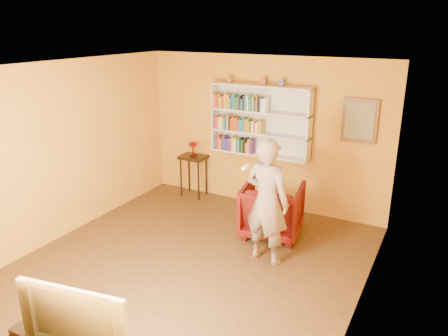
{
  "coord_description": "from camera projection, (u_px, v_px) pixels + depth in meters",
  "views": [
    {
      "loc": [
        2.94,
        -4.48,
        3.2
      ],
      "look_at": [
        0.14,
        0.75,
        1.23
      ],
      "focal_mm": 35.0,
      "sensor_mm": 36.0,
      "label": 1
    }
  ],
  "objects": [
    {
      "name": "framed_painting",
      "position": [
        360.0,
        121.0,
        6.84
      ],
      "size": [
        0.55,
        0.05,
        0.7
      ],
      "color": "brown",
      "rests_on": "room_shell"
    },
    {
      "name": "console_table",
      "position": [
        193.0,
        163.0,
        8.34
      ],
      "size": [
        0.49,
        0.38,
        0.81
      ],
      "color": "black",
      "rests_on": "ground"
    },
    {
      "name": "ornament_left",
      "position": [
        230.0,
        80.0,
        7.59
      ],
      "size": [
        0.08,
        0.08,
        0.1
      ],
      "primitive_type": "cube",
      "color": "#A2692E",
      "rests_on": "bookshelf"
    },
    {
      "name": "person",
      "position": [
        267.0,
        202.0,
        5.93
      ],
      "size": [
        0.71,
        0.52,
        1.79
      ],
      "primitive_type": "imported",
      "rotation": [
        0.0,
        0.0,
        3.0
      ],
      "color": "#7A6559",
      "rests_on": "ground"
    },
    {
      "name": "television",
      "position": [
        81.0,
        312.0,
        3.78
      ],
      "size": [
        1.06,
        0.3,
        0.6
      ],
      "primitive_type": "imported",
      "rotation": [
        0.0,
        0.0,
        0.16
      ],
      "color": "black",
      "rests_on": "tv_cabinet"
    },
    {
      "name": "bookshelf",
      "position": [
        262.0,
        121.0,
        7.59
      ],
      "size": [
        1.8,
        0.29,
        1.23
      ],
      "color": "silver",
      "rests_on": "room_shell"
    },
    {
      "name": "books_row_middle",
      "position": [
        238.0,
        124.0,
        7.7
      ],
      "size": [
        0.93,
        0.19,
        0.27
      ],
      "color": "#4F256F",
      "rests_on": "bookshelf"
    },
    {
      "name": "armchair",
      "position": [
        272.0,
        210.0,
        6.85
      ],
      "size": [
        1.04,
        1.07,
        0.84
      ],
      "primitive_type": "imported",
      "rotation": [
        0.0,
        0.0,
        3.31
      ],
      "color": "#430405",
      "rests_on": "ground"
    },
    {
      "name": "ruby_lustre",
      "position": [
        193.0,
        146.0,
        8.23
      ],
      "size": [
        0.17,
        0.17,
        0.27
      ],
      "color": "maroon",
      "rests_on": "console_table"
    },
    {
      "name": "ornament_right",
      "position": [
        282.0,
        83.0,
        7.16
      ],
      "size": [
        0.08,
        0.08,
        0.11
      ],
      "primitive_type": "cube",
      "color": "#4C5B7F",
      "rests_on": "bookshelf"
    },
    {
      "name": "ornament_centre",
      "position": [
        264.0,
        82.0,
        7.3
      ],
      "size": [
        0.09,
        0.09,
        0.12
      ],
      "primitive_type": "cube",
      "color": "#A34336",
      "rests_on": "bookshelf"
    },
    {
      "name": "books_row_lower",
      "position": [
        234.0,
        144.0,
        7.85
      ],
      "size": [
        0.76,
        0.19,
        0.26
      ],
      "color": "teal",
      "rests_on": "bookshelf"
    },
    {
      "name": "books_row_upper",
      "position": [
        241.0,
        103.0,
        7.56
      ],
      "size": [
        1.0,
        0.19,
        0.27
      ],
      "color": "#B78224",
      "rests_on": "bookshelf"
    },
    {
      "name": "game_remote",
      "position": [
        246.0,
        167.0,
        5.49
      ],
      "size": [
        0.04,
        0.15,
        0.04
      ],
      "primitive_type": "cube",
      "color": "white",
      "rests_on": "person"
    },
    {
      "name": "room_shell",
      "position": [
        188.0,
        198.0,
        5.75
      ],
      "size": [
        5.3,
        5.8,
        2.88
      ],
      "color": "#412B15",
      "rests_on": "ground"
    }
  ]
}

